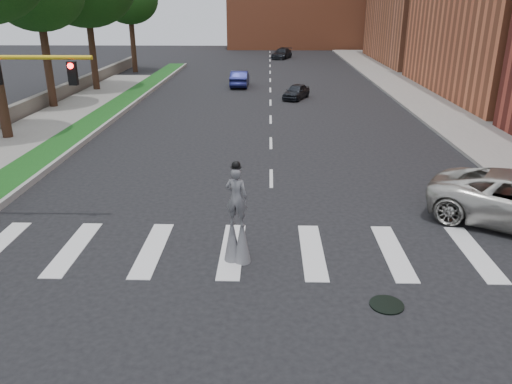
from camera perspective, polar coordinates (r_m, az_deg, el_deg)
ground_plane at (r=15.22m, az=1.86°, el=-8.48°), size 160.00×160.00×0.00m
grass_median at (r=35.90m, az=-17.20°, el=8.22°), size 2.00×60.00×0.25m
median_curb at (r=35.58m, az=-15.58°, el=8.30°), size 0.20×60.00×0.28m
sidewalk_right at (r=40.97m, az=19.68°, el=9.37°), size 5.00×90.00×0.18m
stone_wall at (r=39.68m, az=-24.03°, el=9.12°), size 0.50×56.00×1.10m
manhole at (r=13.87m, az=14.70°, el=-12.36°), size 0.90×0.90×0.04m
stilt_performer at (r=14.94m, az=-2.20°, el=-3.42°), size 0.83×0.62×3.22m
car_near at (r=41.54m, az=4.62°, el=11.37°), size 2.65×3.78×1.19m
car_mid at (r=47.68m, az=-1.87°, el=12.83°), size 1.64×4.51×1.48m
car_far at (r=71.92m, az=2.97°, el=15.52°), size 3.35×5.10×1.37m
tree_5 at (r=59.14m, az=-14.28°, el=20.54°), size 6.14×6.14×10.31m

